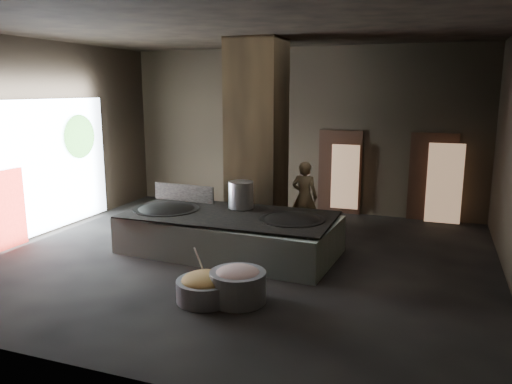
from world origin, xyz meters
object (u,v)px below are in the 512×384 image
at_px(hearth_platform, 229,235).
at_px(stock_pot, 241,195).
at_px(wok_left, 167,212).
at_px(veg_basin, 205,290).
at_px(wok_right, 292,223).
at_px(meat_basin, 238,287).
at_px(cook, 304,197).

xyz_separation_m(hearth_platform, stock_pot, (0.05, 0.55, 0.75)).
distance_m(wok_left, veg_basin, 3.16).
distance_m(wok_right, stock_pot, 1.44).
xyz_separation_m(wok_left, veg_basin, (2.05, -2.34, -0.58)).
height_order(stock_pot, veg_basin, stock_pot).
relative_size(wok_left, stock_pot, 2.42).
relative_size(wok_left, veg_basin, 1.47).
bearing_deg(wok_left, meat_basin, -40.61).
distance_m(hearth_platform, meat_basin, 2.50).
bearing_deg(wok_left, hearth_platform, 1.97).
xyz_separation_m(hearth_platform, veg_basin, (0.60, -2.39, -0.21)).
bearing_deg(hearth_platform, wok_right, 5.75).
bearing_deg(veg_basin, wok_left, 131.19).
bearing_deg(stock_pot, wok_left, -158.20).
xyz_separation_m(wok_right, cook, (-0.27, 2.02, 0.10)).
distance_m(hearth_platform, stock_pot, 0.93).
height_order(veg_basin, meat_basin, meat_basin).
height_order(wok_right, cook, cook).
bearing_deg(wok_right, meat_basin, -96.07).
bearing_deg(meat_basin, veg_basin, -163.75).
relative_size(hearth_platform, meat_basin, 4.84).
bearing_deg(stock_pot, veg_basin, -79.44).
distance_m(wok_left, stock_pot, 1.66).
xyz_separation_m(wok_right, stock_pot, (-1.30, 0.50, 0.38)).
bearing_deg(veg_basin, hearth_platform, 104.04).
bearing_deg(meat_basin, stock_pot, 110.72).
xyz_separation_m(wok_left, stock_pot, (1.50, 0.60, 0.38)).
bearing_deg(cook, stock_pot, 58.27).
height_order(hearth_platform, stock_pot, stock_pot).
height_order(hearth_platform, wok_right, wok_right).
distance_m(stock_pot, cook, 1.85).
relative_size(stock_pot, cook, 0.34).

